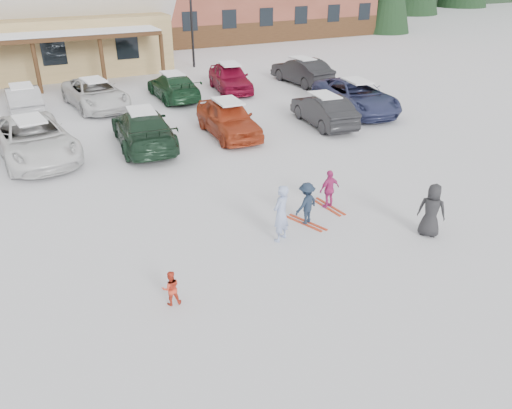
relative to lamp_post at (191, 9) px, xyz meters
name	(u,v)px	position (x,y,z in m)	size (l,w,h in m)	color
ground	(262,256)	(-6.72, -23.98, -3.82)	(160.00, 160.00, 0.00)	silver
lamp_post	(191,9)	(0.00, 0.00, 0.00)	(0.50, 0.25, 6.83)	black
adult_skier	(281,213)	(-5.90, -23.44, -3.00)	(0.60, 0.39, 1.64)	#96A7D6
toddler_red	(171,288)	(-9.46, -24.86, -3.40)	(0.42, 0.32, 0.85)	red
child_navy	(306,204)	(-4.78, -22.94, -3.18)	(0.84, 0.48, 1.29)	#1A2638
skis_child_navy	(305,223)	(-4.78, -22.94, -3.81)	(0.20, 1.40, 0.03)	#BD381B
child_magenta	(329,189)	(-3.59, -22.36, -3.20)	(0.73, 0.30, 1.24)	#BD2C76
skis_child_magenta	(328,207)	(-3.59, -22.36, -3.81)	(0.20, 1.40, 0.03)	#BD381B
bystander_dark	(432,210)	(-2.02, -25.04, -3.05)	(0.76, 0.49, 1.55)	black
parked_car_2	(33,139)	(-11.43, -13.81, -3.04)	(2.59, 5.62, 1.56)	white
parked_car_3	(143,129)	(-7.32, -14.38, -3.07)	(2.12, 5.22, 1.51)	#1A3322
parked_car_4	(228,118)	(-3.64, -14.57, -3.06)	(1.79, 4.46, 1.52)	#AA3A1C
parked_car_5	(324,110)	(0.87, -15.15, -3.12)	(1.48, 4.24, 1.40)	black
parked_car_6	(356,96)	(3.53, -13.98, -3.05)	(2.57, 5.57, 1.55)	navy
parked_car_9	(24,100)	(-11.37, -7.21, -3.12)	(1.48, 4.25, 1.40)	#B1B1B5
parked_car_10	(95,94)	(-8.01, -7.55, -3.11)	(2.38, 5.16, 1.43)	silver
parked_car_11	(173,86)	(-3.91, -7.66, -3.13)	(1.94, 4.76, 1.38)	#173C22
parked_car_12	(230,78)	(-0.44, -7.40, -3.05)	(1.83, 4.56, 1.55)	maroon
parked_car_13	(302,71)	(4.20, -7.63, -3.06)	(1.61, 4.61, 1.52)	black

